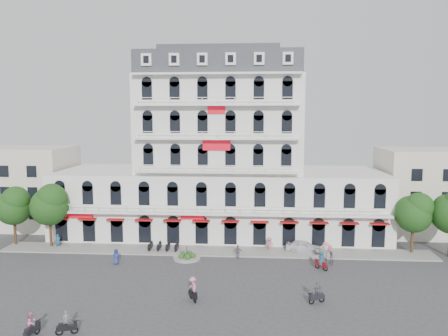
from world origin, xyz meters
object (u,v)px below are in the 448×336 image
(parked_car, at_px, (304,246))
(balloon_vendor, at_px, (329,253))
(rider_northeast, at_px, (317,293))
(rider_east, at_px, (321,261))
(rider_center, at_px, (193,288))
(rider_southwest, at_px, (32,325))
(rider_west, at_px, (66,324))

(parked_car, xyz_separation_m, balloon_vendor, (2.35, -4.24, 0.56))
(parked_car, xyz_separation_m, rider_northeast, (-0.46, -14.69, 0.23))
(rider_east, height_order, rider_center, rider_center)
(parked_car, bearing_deg, rider_center, 153.24)
(rider_southwest, xyz_separation_m, balloon_vendor, (25.16, 18.08, 0.29))
(rider_west, bearing_deg, balloon_vendor, 19.57)
(rider_center, bearing_deg, balloon_vendor, 100.07)
(rider_east, distance_m, rider_northeast, 8.83)
(rider_west, height_order, rider_east, rider_east)
(rider_west, relative_size, rider_center, 0.86)
(rider_east, bearing_deg, rider_northeast, 124.66)
(rider_east, relative_size, rider_northeast, 1.03)
(parked_car, bearing_deg, rider_east, -157.35)
(rider_west, height_order, balloon_vendor, balloon_vendor)
(rider_west, distance_m, rider_center, 11.11)
(parked_car, xyz_separation_m, rider_east, (1.23, -6.02, 0.29))
(rider_southwest, distance_m, rider_northeast, 23.62)
(rider_east, relative_size, balloon_vendor, 0.85)
(rider_northeast, height_order, rider_center, rider_center)
(rider_southwest, height_order, balloon_vendor, balloon_vendor)
(rider_northeast, distance_m, balloon_vendor, 10.83)
(parked_car, height_order, rider_west, rider_west)
(parked_car, height_order, rider_east, rider_east)
(rider_southwest, xyz_separation_m, rider_east, (24.04, 16.30, 0.02))
(rider_west, bearing_deg, rider_center, 19.66)
(rider_southwest, height_order, rider_east, rider_east)
(rider_west, bearing_deg, parked_car, 28.84)
(rider_center, xyz_separation_m, balloon_vendor, (13.95, 10.70, 0.11))
(parked_car, height_order, rider_southwest, rider_southwest)
(rider_southwest, bearing_deg, rider_center, -42.52)
(parked_car, relative_size, balloon_vendor, 1.77)
(rider_west, xyz_separation_m, rider_northeast, (19.93, 7.02, 0.15))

